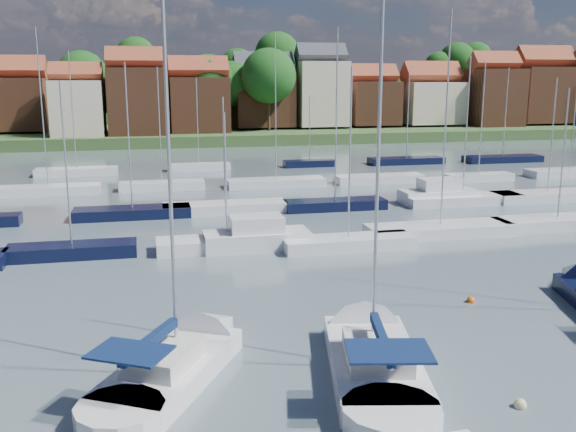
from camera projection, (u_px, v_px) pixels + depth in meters
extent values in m
plane|color=#43545B|center=(276.00, 193.00, 63.00)|extent=(260.00, 260.00, 0.00)
cube|color=silver|center=(171.00, 374.00, 24.27)|extent=(6.11, 7.68, 1.20)
cone|color=silver|center=(218.00, 330.00, 28.44)|extent=(4.30, 4.49, 2.97)
cylinder|color=silver|center=(121.00, 422.00, 20.94)|extent=(4.06, 4.06, 1.20)
cube|color=beige|center=(164.00, 356.00, 23.61)|extent=(3.28, 3.61, 0.70)
cylinder|color=#B2B2B7|center=(170.00, 184.00, 23.19)|extent=(0.14, 0.14, 13.22)
cylinder|color=#B2B2B7|center=(150.00, 345.00, 22.50)|extent=(2.05, 3.50, 0.10)
cube|color=#0D1D44|center=(149.00, 341.00, 22.47)|extent=(2.12, 3.42, 0.35)
cube|color=#0D1D44|center=(130.00, 352.00, 21.23)|extent=(3.08, 2.80, 0.08)
cube|color=silver|center=(374.00, 368.00, 24.78)|extent=(4.88, 8.46, 1.20)
cone|color=silver|center=(359.00, 320.00, 29.63)|extent=(4.04, 4.46, 3.31)
cylinder|color=silver|center=(391.00, 422.00, 20.89)|extent=(3.92, 3.92, 1.20)
cube|color=beige|center=(377.00, 351.00, 24.03)|extent=(2.95, 3.72, 0.70)
cylinder|color=#B2B2B7|center=(378.00, 162.00, 23.61)|extent=(0.14, 0.14, 14.72)
cylinder|color=#B2B2B7|center=(382.00, 342.00, 22.77)|extent=(1.01, 4.34, 0.10)
cube|color=#0D1D44|center=(382.00, 338.00, 22.74)|extent=(1.16, 4.17, 0.35)
cube|color=#0D1D44|center=(389.00, 351.00, 21.31)|extent=(3.16, 2.52, 0.08)
cone|color=black|center=(576.00, 278.00, 35.75)|extent=(4.27, 4.67, 3.38)
sphere|color=#D85914|center=(371.00, 392.00, 23.41)|extent=(0.50, 0.50, 0.50)
sphere|color=beige|center=(520.00, 407.00, 22.33)|extent=(0.44, 0.44, 0.44)
sphere|color=#D85914|center=(471.00, 302.00, 32.70)|extent=(0.42, 0.42, 0.42)
cube|color=black|center=(72.00, 252.00, 40.76)|extent=(8.01, 2.24, 1.00)
cylinder|color=#B2B2B7|center=(66.00, 165.00, 39.57)|extent=(0.12, 0.12, 10.16)
cube|color=silver|center=(227.00, 245.00, 42.51)|extent=(9.22, 2.58, 1.00)
cylinder|color=#B2B2B7|center=(226.00, 176.00, 41.53)|extent=(0.12, 0.12, 8.18)
cube|color=silver|center=(348.00, 244.00, 42.65)|extent=(8.78, 2.46, 1.00)
cylinder|color=#B2B2B7|center=(350.00, 154.00, 41.36)|extent=(0.12, 0.12, 11.06)
cube|color=silver|center=(440.00, 231.00, 46.22)|extent=(10.79, 3.02, 1.00)
cylinder|color=#B2B2B7|center=(446.00, 120.00, 44.52)|extent=(0.12, 0.12, 14.87)
cube|color=silver|center=(557.00, 223.00, 48.61)|extent=(10.13, 2.84, 1.00)
cylinder|color=#B2B2B7|center=(563.00, 154.00, 47.47)|extent=(0.12, 0.12, 9.59)
cube|color=silver|center=(257.00, 241.00, 42.70)|extent=(7.00, 2.60, 1.40)
cube|color=silver|center=(256.00, 225.00, 42.46)|extent=(3.50, 2.20, 1.30)
cube|color=black|center=(133.00, 213.00, 52.10)|extent=(9.30, 2.60, 1.00)
cylinder|color=#B2B2B7|center=(128.00, 137.00, 50.76)|extent=(0.12, 0.12, 11.48)
cube|color=silver|center=(225.00, 208.00, 54.05)|extent=(10.40, 2.91, 1.00)
cylinder|color=#B2B2B7|center=(224.00, 151.00, 53.01)|extent=(0.12, 0.12, 8.77)
cube|color=black|center=(335.00, 205.00, 55.34)|extent=(8.80, 2.46, 1.00)
cylinder|color=#B2B2B7|center=(336.00, 116.00, 53.70)|extent=(0.12, 0.12, 14.33)
cube|color=silver|center=(462.00, 200.00, 57.73)|extent=(10.73, 3.00, 1.00)
cylinder|color=#B2B2B7|center=(467.00, 127.00, 56.33)|extent=(0.12, 0.12, 12.14)
cube|color=silver|center=(547.00, 197.00, 59.32)|extent=(10.48, 2.93, 1.00)
cylinder|color=#B2B2B7|center=(552.00, 136.00, 58.11)|extent=(0.12, 0.12, 10.28)
cube|color=silver|center=(438.00, 198.00, 58.09)|extent=(7.00, 2.60, 1.40)
cube|color=silver|center=(439.00, 186.00, 57.86)|extent=(3.50, 2.20, 1.30)
cube|color=silver|center=(49.00, 191.00, 62.37)|extent=(9.71, 2.72, 1.00)
cylinder|color=#B2B2B7|center=(42.00, 108.00, 60.67)|extent=(0.12, 0.12, 14.88)
cube|color=silver|center=(162.00, 186.00, 64.95)|extent=(8.49, 2.38, 1.00)
cylinder|color=#B2B2B7|center=(160.00, 125.00, 63.63)|extent=(0.12, 0.12, 11.31)
cube|color=silver|center=(276.00, 183.00, 66.69)|extent=(10.16, 2.85, 1.00)
cylinder|color=#B2B2B7|center=(276.00, 107.00, 65.02)|extent=(0.12, 0.12, 14.59)
cube|color=silver|center=(379.00, 179.00, 69.20)|extent=(9.53, 2.67, 1.00)
cylinder|color=#B2B2B7|center=(381.00, 119.00, 67.82)|extent=(0.12, 0.12, 11.91)
cube|color=silver|center=(478.00, 178.00, 70.18)|extent=(7.62, 2.13, 1.00)
cylinder|color=#B2B2B7|center=(482.00, 117.00, 68.78)|extent=(0.12, 0.12, 12.13)
cube|color=silver|center=(569.00, 173.00, 73.76)|extent=(10.17, 2.85, 1.00)
cylinder|color=#B2B2B7|center=(574.00, 126.00, 72.61)|extent=(0.12, 0.12, 9.73)
cube|color=silver|center=(77.00, 172.00, 74.46)|extent=(9.24, 2.59, 1.00)
cylinder|color=#B2B2B7|center=(72.00, 110.00, 72.94)|extent=(0.12, 0.12, 13.17)
cube|color=silver|center=(199.00, 168.00, 78.15)|extent=(7.57, 2.12, 1.00)
cylinder|color=#B2B2B7|center=(197.00, 121.00, 76.95)|extent=(0.12, 0.12, 10.24)
cube|color=black|center=(309.00, 164.00, 81.25)|extent=(6.58, 1.84, 1.00)
cylinder|color=#B2B2B7|center=(310.00, 128.00, 80.28)|extent=(0.12, 0.12, 8.01)
cube|color=black|center=(406.00, 161.00, 83.93)|extent=(9.92, 2.78, 1.00)
cylinder|color=#B2B2B7|center=(408.00, 115.00, 82.65)|extent=(0.12, 0.12, 10.92)
cube|color=black|center=(502.00, 159.00, 85.75)|extent=(10.55, 2.95, 1.00)
cylinder|color=#B2B2B7|center=(506.00, 112.00, 84.41)|extent=(0.12, 0.12, 11.51)
cube|color=#3F572B|center=(204.00, 129.00, 136.38)|extent=(200.00, 70.00, 3.00)
cube|color=#3F572B|center=(195.00, 102.00, 159.22)|extent=(200.00, 60.00, 14.00)
cube|color=brown|center=(16.00, 104.00, 109.64)|extent=(10.37, 9.97, 8.73)
cube|color=brown|center=(13.00, 70.00, 108.43)|extent=(10.57, 5.13, 5.13)
cube|color=beige|center=(78.00, 109.00, 103.66)|extent=(8.09, 8.80, 8.96)
cube|color=brown|center=(76.00, 74.00, 102.48)|extent=(8.25, 4.00, 4.00)
cube|color=brown|center=(137.00, 102.00, 106.31)|extent=(9.36, 10.17, 10.97)
cube|color=brown|center=(135.00, 61.00, 104.89)|extent=(9.54, 4.63, 4.63)
cube|color=brown|center=(199.00, 105.00, 110.27)|extent=(9.90, 8.56, 9.42)
cube|color=brown|center=(198.00, 70.00, 109.00)|extent=(10.10, 4.90, 4.90)
cube|color=brown|center=(263.00, 100.00, 117.46)|extent=(10.59, 8.93, 9.49)
cube|color=#383A42|center=(263.00, 66.00, 116.16)|extent=(10.80, 5.24, 5.24)
cube|color=beige|center=(320.00, 94.00, 118.65)|extent=(9.01, 8.61, 11.65)
cube|color=#383A42|center=(321.00, 55.00, 117.17)|extent=(9.19, 4.46, 4.46)
cube|color=brown|center=(372.00, 103.00, 122.39)|extent=(9.10, 9.34, 8.00)
cube|color=brown|center=(372.00, 76.00, 121.29)|extent=(9.28, 4.50, 4.50)
cube|color=beige|center=(430.00, 103.00, 124.49)|extent=(10.86, 9.59, 7.88)
cube|color=brown|center=(431.00, 75.00, 123.36)|extent=(11.07, 5.37, 5.37)
cube|color=brown|center=(492.00, 98.00, 124.22)|extent=(9.18, 9.96, 10.97)
cube|color=brown|center=(495.00, 63.00, 122.80)|extent=(9.36, 4.54, 4.54)
cube|color=brown|center=(541.00, 95.00, 127.75)|extent=(11.39, 9.67, 10.76)
cube|color=brown|center=(544.00, 60.00, 126.30)|extent=(11.62, 5.64, 5.64)
cylinder|color=#382619|center=(455.00, 88.00, 145.14)|extent=(0.50, 0.50, 4.47)
sphere|color=#1A551A|center=(457.00, 61.00, 143.84)|extent=(8.18, 8.18, 8.18)
cylinder|color=#382619|center=(234.00, 118.00, 116.26)|extent=(0.50, 0.50, 4.46)
sphere|color=#1A551A|center=(233.00, 84.00, 114.96)|extent=(8.15, 8.15, 8.15)
cylinder|color=#382619|center=(277.00, 89.00, 134.64)|extent=(0.50, 0.50, 5.15)
sphere|color=#1A551A|center=(277.00, 55.00, 133.15)|extent=(9.41, 9.41, 9.41)
cylinder|color=#382619|center=(137.00, 89.00, 131.08)|extent=(0.50, 0.50, 4.56)
sphere|color=#1A551A|center=(136.00, 58.00, 129.76)|extent=(8.34, 8.34, 8.34)
cylinder|color=#382619|center=(85.00, 115.00, 119.45)|extent=(0.50, 0.50, 5.15)
sphere|color=#1A551A|center=(82.00, 76.00, 117.96)|extent=(9.42, 9.42, 9.42)
cylinder|color=#382619|center=(279.00, 116.00, 126.87)|extent=(0.50, 0.50, 3.77)
sphere|color=#1A551A|center=(279.00, 90.00, 125.77)|extent=(6.89, 6.89, 6.89)
cylinder|color=#382619|center=(269.00, 117.00, 112.59)|extent=(0.50, 0.50, 5.21)
sphere|color=#1A551A|center=(269.00, 76.00, 111.08)|extent=(9.53, 9.53, 9.53)
cylinder|color=#382619|center=(507.00, 116.00, 134.14)|extent=(0.50, 0.50, 2.97)
sphere|color=#1A551A|center=(509.00, 96.00, 133.28)|extent=(5.44, 5.44, 5.44)
cylinder|color=#382619|center=(209.00, 118.00, 113.17)|extent=(0.50, 0.50, 4.84)
sphere|color=#1A551A|center=(208.00, 80.00, 111.76)|extent=(8.85, 8.85, 8.85)
cylinder|color=#382619|center=(438.00, 90.00, 144.56)|extent=(0.50, 0.50, 3.72)
sphere|color=#1A551A|center=(439.00, 67.00, 143.47)|extent=(6.80, 6.80, 6.80)
cylinder|color=#382619|center=(492.00, 116.00, 125.22)|extent=(0.50, 0.50, 4.05)
sphere|color=#1A551A|center=(494.00, 87.00, 124.05)|extent=(7.40, 7.40, 7.40)
cylinder|color=#382619|center=(238.00, 92.00, 132.65)|extent=(0.50, 0.50, 3.93)
sphere|color=#1A551A|center=(238.00, 66.00, 131.51)|extent=(7.19, 7.19, 7.19)
cylinder|color=#382619|center=(368.00, 116.00, 126.09)|extent=(0.50, 0.50, 3.82)
sphere|color=#1A551A|center=(369.00, 89.00, 124.98)|extent=(6.99, 6.99, 6.99)
cylinder|color=#382619|center=(114.00, 123.00, 109.29)|extent=(0.50, 0.50, 3.48)
sphere|color=#1A551A|center=(112.00, 95.00, 108.27)|extent=(6.37, 6.37, 6.37)
cylinder|color=#382619|center=(485.00, 116.00, 134.35)|extent=(0.50, 0.50, 2.99)
sphere|color=#1A551A|center=(487.00, 96.00, 133.48)|extent=(5.46, 5.46, 5.46)
cylinder|color=#382619|center=(232.00, 120.00, 119.39)|extent=(0.50, 0.50, 3.25)
sphere|color=#1A551A|center=(232.00, 96.00, 118.44)|extent=(5.94, 5.94, 5.94)
cylinder|color=#382619|center=(196.00, 121.00, 119.63)|extent=(0.50, 0.50, 2.98)
sphere|color=#1A551A|center=(195.00, 99.00, 118.76)|extent=(5.46, 5.46, 5.46)
cylinder|color=#382619|center=(474.00, 84.00, 152.57)|extent=(0.50, 0.50, 4.29)
sphere|color=#1A551A|center=(475.00, 59.00, 151.32)|extent=(7.84, 7.84, 7.84)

